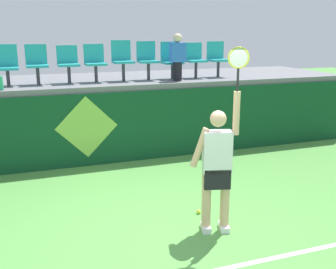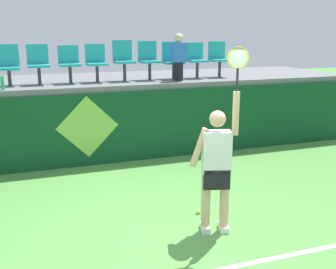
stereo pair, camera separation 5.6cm
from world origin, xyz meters
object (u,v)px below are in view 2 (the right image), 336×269
object	(u,v)px
tennis_player	(217,165)
stadium_chair_8	(196,58)
tennis_ball	(198,212)
stadium_chair_4	(96,61)
water_bottle	(2,83)
stadium_chair_5	(123,58)
stadium_chair_3	(69,62)
stadium_chair_9	(219,57)
stadium_chair_2	(38,62)
stadium_chair_6	(149,58)
stadium_chair_7	(173,59)
spectator_0	(179,56)
stadium_chair_1	(8,64)

from	to	relation	value
tennis_player	stadium_chair_8	size ratio (longest dim) A/B	3.10
tennis_ball	stadium_chair_4	bearing A→B (deg)	102.62
water_bottle	stadium_chair_5	bearing A→B (deg)	15.03
tennis_player	stadium_chair_5	size ratio (longest dim) A/B	2.85
tennis_player	stadium_chair_3	world-z (taller)	tennis_player
tennis_ball	stadium_chair_8	distance (m)	4.55
stadium_chair_9	stadium_chair_3	bearing A→B (deg)	-179.94
stadium_chair_2	stadium_chair_4	distance (m)	1.21
stadium_chair_6	stadium_chair_2	bearing A→B (deg)	-179.98
stadium_chair_6	water_bottle	bearing A→B (deg)	-167.73
tennis_ball	tennis_player	bearing A→B (deg)	-89.24
stadium_chair_7	spectator_0	distance (m)	0.42
tennis_player	stadium_chair_8	world-z (taller)	tennis_player
stadium_chair_8	stadium_chair_3	bearing A→B (deg)	-179.97
stadium_chair_9	spectator_0	size ratio (longest dim) A/B	0.81
stadium_chair_7	stadium_chair_8	distance (m)	0.60
stadium_chair_2	stadium_chair_7	size ratio (longest dim) A/B	0.97
tennis_ball	stadium_chair_7	distance (m)	4.39
stadium_chair_6	stadium_chair_3	bearing A→B (deg)	-179.85
tennis_ball	stadium_chair_1	distance (m)	5.03
tennis_ball	stadium_chair_5	distance (m)	4.31
stadium_chair_5	water_bottle	bearing A→B (deg)	-164.97
stadium_chair_1	stadium_chair_9	bearing A→B (deg)	-0.06
stadium_chair_7	stadium_chair_9	bearing A→B (deg)	-0.21
spectator_0	stadium_chair_7	bearing A→B (deg)	90.00
stadium_chair_3	stadium_chair_5	world-z (taller)	stadium_chair_5
tennis_ball	stadium_chair_3	bearing A→B (deg)	110.67
stadium_chair_1	stadium_chair_6	distance (m)	3.00
tennis_ball	stadium_chair_6	size ratio (longest dim) A/B	0.08
stadium_chair_8	tennis_ball	bearing A→B (deg)	-112.20
water_bottle	stadium_chair_3	xyz separation A→B (m)	(1.34, 0.67, 0.32)
water_bottle	stadium_chair_8	bearing A→B (deg)	8.92
stadium_chair_7	stadium_chair_8	size ratio (longest dim) A/B	1.03
stadium_chair_3	stadium_chair_4	size ratio (longest dim) A/B	0.97
stadium_chair_6	stadium_chair_9	distance (m)	1.77
water_bottle	stadium_chair_2	world-z (taller)	stadium_chair_2
stadium_chair_9	stadium_chair_8	bearing A→B (deg)	-179.79
stadium_chair_5	stadium_chair_8	world-z (taller)	stadium_chair_5
spectator_0	stadium_chair_2	bearing A→B (deg)	172.29
stadium_chair_3	stadium_chair_9	bearing A→B (deg)	0.06
stadium_chair_2	stadium_chair_4	xyz separation A→B (m)	(1.21, -0.00, -0.00)
stadium_chair_9	spectator_0	bearing A→B (deg)	-161.11
tennis_ball	stadium_chair_8	world-z (taller)	stadium_chair_8
tennis_player	stadium_chair_7	xyz separation A→B (m)	(0.93, 4.33, 1.12)
stadium_chair_2	stadium_chair_7	xyz separation A→B (m)	(2.99, 0.00, 0.00)
stadium_chair_2	stadium_chair_3	size ratio (longest dim) A/B	1.04
stadium_chair_6	tennis_ball	bearing A→B (deg)	-95.41
stadium_chair_1	stadium_chair_7	xyz separation A→B (m)	(3.58, -0.00, 0.02)
stadium_chair_6	tennis_player	bearing A→B (deg)	-94.62
tennis_ball	stadium_chair_9	bearing A→B (deg)	60.58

